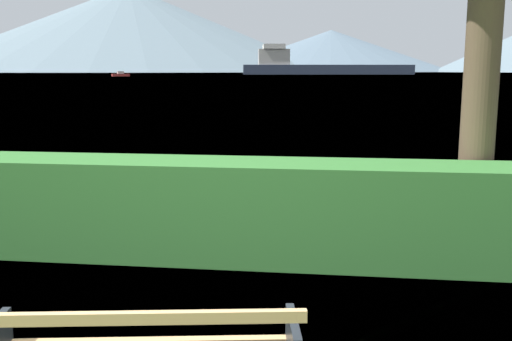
# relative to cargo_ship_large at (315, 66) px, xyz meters

# --- Properties ---
(water_surface) EXTENTS (620.00, 620.00, 0.00)m
(water_surface) POSITION_rel_cargo_ship_large_xyz_m (6.33, 53.11, -3.63)
(water_surface) COLOR #7A99A8
(water_surface) RESTS_ON ground_plane
(hedge_row) EXTENTS (7.35, 0.87, 1.11)m
(hedge_row) POSITION_rel_cargo_ship_large_xyz_m (6.33, -252.64, -3.07)
(hedge_row) COLOR #387A33
(hedge_row) RESTS_ON ground_plane
(cargo_ship_large) EXTENTS (74.74, 23.26, 12.97)m
(cargo_ship_large) POSITION_rel_cargo_ship_large_xyz_m (0.00, 0.00, 0.00)
(cargo_ship_large) COLOR #2D384C
(cargo_ship_large) RESTS_ON water_surface
(tender_far) EXTENTS (5.49, 4.39, 1.62)m
(tender_far) POSITION_rel_cargo_ship_large_xyz_m (-58.07, -81.73, -3.05)
(tender_far) COLOR #B2332D
(tender_far) RESTS_ON water_surface
(distant_hills) EXTENTS (785.62, 416.94, 85.62)m
(distant_hills) POSITION_rel_cargo_ship_large_xyz_m (-78.54, 325.80, 34.49)
(distant_hills) COLOR slate
(distant_hills) RESTS_ON ground_plane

